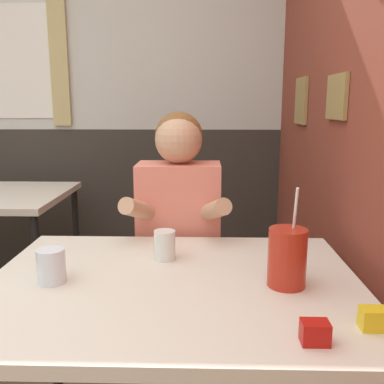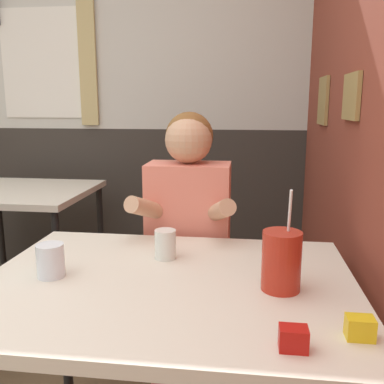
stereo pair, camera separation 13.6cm
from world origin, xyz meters
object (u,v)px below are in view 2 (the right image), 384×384
main_table (168,301)px  background_table (22,203)px  cocktail_pitcher (281,261)px  person_seated (189,255)px

main_table → background_table: bearing=132.9°
background_table → cocktail_pitcher: 1.92m
person_seated → cocktail_pitcher: person_seated is taller
background_table → person_seated: bearing=-30.6°
main_table → person_seated: (-0.02, 0.56, -0.06)m
person_seated → cocktail_pitcher: size_ratio=4.36×
main_table → background_table: (-1.13, 1.22, -0.02)m
background_table → cocktail_pitcher: (1.45, -1.24, 0.17)m
main_table → person_seated: bearing=91.6°
cocktail_pitcher → background_table: bearing=139.5°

